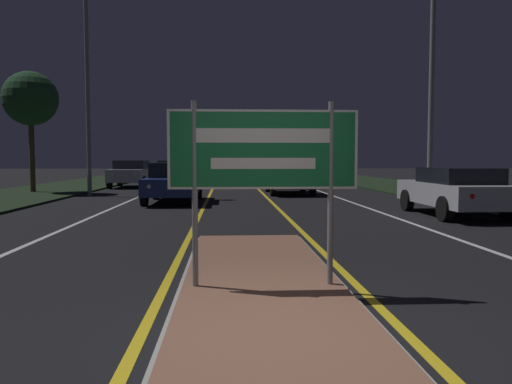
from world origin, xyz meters
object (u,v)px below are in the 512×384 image
object	(u,v)px
highway_sign	(263,157)
car_receding_0	(455,190)
car_receding_2	(319,171)
car_approaching_1	(131,173)
car_receding_1	(289,177)
car_approaching_0	(174,181)
car_approaching_2	(168,168)
streetlight_left_near	(87,47)

from	to	relation	value
highway_sign	car_receding_0	distance (m)	9.95
car_receding_2	car_approaching_1	size ratio (longest dim) A/B	1.07
car_receding_1	car_approaching_0	bearing A→B (deg)	-139.76
highway_sign	car_approaching_1	world-z (taller)	highway_sign
car_approaching_1	car_approaching_2	bearing A→B (deg)	89.07
highway_sign	car_approaching_2	bearing A→B (deg)	98.44
car_receding_1	car_approaching_0	distance (m)	6.36
car_receding_1	car_approaching_0	xyz separation A→B (m)	(-4.85, -4.11, 0.01)
car_receding_2	car_approaching_1	distance (m)	13.60
streetlight_left_near	highway_sign	bearing A→B (deg)	-68.27
streetlight_left_near	car_receding_0	world-z (taller)	streetlight_left_near
highway_sign	car_approaching_1	bearing A→B (deg)	104.49
car_receding_2	car_approaching_0	xyz separation A→B (m)	(-8.52, -16.45, 0.01)
highway_sign	car_approaching_0	bearing A→B (deg)	100.69
car_approaching_1	highway_sign	bearing A→B (deg)	-75.51
car_receding_0	car_receding_2	bearing A→B (deg)	89.84
car_receding_1	car_approaching_2	size ratio (longest dim) A/B	1.04
highway_sign	car_approaching_1	xyz separation A→B (m)	(-5.93, 22.96, -0.83)
streetlight_left_near	car_approaching_0	bearing A→B (deg)	-38.85
car_receding_1	highway_sign	bearing A→B (deg)	-98.12
car_receding_0	car_approaching_2	xyz separation A→B (m)	(-11.72, 30.46, 0.05)
streetlight_left_near	car_approaching_1	bearing A→B (deg)	86.11
car_receding_0	car_receding_1	xyz separation A→B (m)	(-3.61, 9.11, 0.03)
car_receding_1	car_receding_2	world-z (taller)	car_receding_1
car_approaching_0	car_approaching_2	world-z (taller)	car_approaching_2
highway_sign	car_receding_2	bearing A→B (deg)	78.26
streetlight_left_near	car_receding_2	distance (m)	19.06
car_approaching_2	car_approaching_0	bearing A→B (deg)	-82.71
car_receding_2	car_approaching_0	bearing A→B (deg)	-117.39
highway_sign	streetlight_left_near	distance (m)	17.94
car_approaching_2	car_receding_1	bearing A→B (deg)	-69.21
car_approaching_0	car_receding_1	bearing A→B (deg)	40.24
car_receding_1	car_approaching_1	size ratio (longest dim) A/B	1.08
car_receding_0	car_approaching_1	size ratio (longest dim) A/B	1.02
car_approaching_0	car_approaching_2	xyz separation A→B (m)	(-3.26, 25.46, 0.01)
streetlight_left_near	car_receding_1	size ratio (longest dim) A/B	2.12
streetlight_left_near	car_receding_1	distance (m)	10.51
car_approaching_0	car_receding_2	bearing A→B (deg)	62.61
car_receding_0	streetlight_left_near	bearing A→B (deg)	146.59
car_receding_1	car_approaching_1	distance (m)	10.28
streetlight_left_near	car_approaching_2	world-z (taller)	streetlight_left_near
car_receding_1	car_approaching_1	world-z (taller)	car_approaching_1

